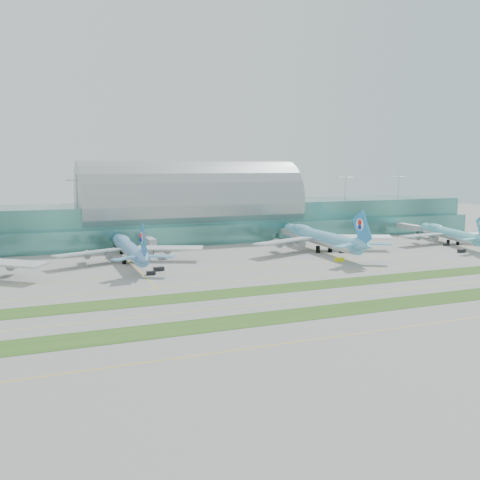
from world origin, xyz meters
name	(u,v)px	position (x,y,z in m)	size (l,w,h in m)	color
ground	(301,288)	(0.00, 0.00, 0.00)	(700.00, 700.00, 0.00)	gray
terminal	(191,213)	(0.01, 128.79, 14.23)	(340.00, 69.10, 36.00)	#3D7A75
grass_strip_near	(348,309)	(0.00, -28.00, 0.04)	(420.00, 12.00, 0.08)	#2D591E
grass_strip_far	(298,287)	(0.00, 2.00, 0.04)	(420.00, 12.00, 0.08)	#2D591E
taxiline_a	(392,329)	(0.00, -48.00, 0.01)	(420.00, 0.35, 0.01)	yellow
taxiline_b	(322,298)	(0.00, -14.00, 0.01)	(420.00, 0.35, 0.01)	yellow
taxiline_c	(278,278)	(0.00, 18.00, 0.01)	(420.00, 0.35, 0.01)	yellow
taxiline_d	(254,267)	(0.00, 40.00, 0.01)	(420.00, 0.35, 0.01)	yellow
airliner_b	(129,248)	(-44.36, 69.98, 6.04)	(62.66, 71.00, 19.57)	#63A1DB
airliner_c	(319,237)	(44.91, 65.76, 6.92)	(71.86, 81.49, 22.45)	#66BCE1
airliner_d	(450,233)	(119.66, 61.31, 5.66)	(56.93, 65.75, 18.36)	#65CEDF
gse_c	(151,273)	(-41.75, 39.92, 0.71)	(3.30, 1.64, 1.43)	black
gse_d	(159,269)	(-37.20, 46.61, 0.74)	(3.98, 2.07, 1.48)	black
gse_e	(339,260)	(38.71, 38.02, 0.79)	(3.71, 1.62, 1.58)	yellow
gse_f	(343,251)	(52.93, 57.34, 0.77)	(3.75, 1.86, 1.55)	black
gse_g	(462,251)	(104.72, 37.24, 0.80)	(3.77, 1.90, 1.60)	black
gse_h	(446,244)	(113.47, 56.78, 0.70)	(3.30, 1.56, 1.40)	black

